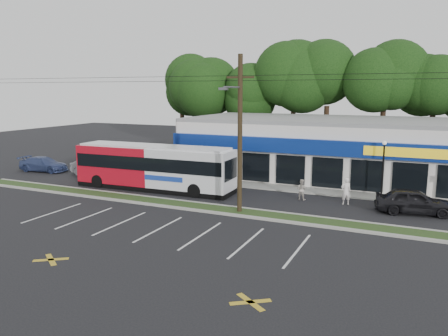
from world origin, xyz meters
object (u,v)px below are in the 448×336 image
at_px(car_dark, 414,201).
at_px(car_silver, 93,168).
at_px(metrobus, 154,166).
at_px(lamp_post, 383,163).
at_px(utility_pole, 237,129).
at_px(pedestrian_a, 346,191).
at_px(car_blue, 44,164).
at_px(pedestrian_b, 301,189).

distance_m(car_dark, car_silver, 27.34).
xyz_separation_m(metrobus, car_silver, (-8.26, 2.38, -1.10)).
relative_size(metrobus, car_dark, 2.77).
bearing_deg(lamp_post, car_dark, -55.82).
relative_size(utility_pole, pedestrian_a, 26.44).
height_order(utility_pole, car_blue, utility_pole).
height_order(utility_pole, lamp_post, utility_pole).
xyz_separation_m(car_silver, car_blue, (-5.94, -0.26, -0.06)).
xyz_separation_m(utility_pole, pedestrian_a, (6.06, 5.07, -4.47)).
distance_m(utility_pole, lamp_post, 11.67).
xyz_separation_m(lamp_post, pedestrian_a, (-2.11, -2.80, -1.72)).
distance_m(lamp_post, metrobus, 17.36).
bearing_deg(metrobus, pedestrian_a, 3.99).
relative_size(lamp_post, car_silver, 0.91).
height_order(lamp_post, metrobus, lamp_post).
xyz_separation_m(metrobus, car_dark, (19.04, 1.00, -1.06)).
distance_m(utility_pole, car_dark, 12.27).
xyz_separation_m(utility_pole, car_blue, (-22.83, 5.69, -4.70)).
distance_m(car_silver, pedestrian_b, 19.83).
xyz_separation_m(utility_pole, lamp_post, (8.17, 7.87, -2.74)).
relative_size(utility_pole, lamp_post, 11.76).
bearing_deg(metrobus, car_silver, 162.09).
bearing_deg(pedestrian_b, utility_pole, 64.02).
bearing_deg(utility_pole, pedestrian_b, 60.11).
distance_m(lamp_post, car_dark, 4.40).
distance_m(utility_pole, car_blue, 24.00).
distance_m(metrobus, car_dark, 19.10).
xyz_separation_m(car_dark, car_silver, (-27.30, 1.38, -0.04)).
bearing_deg(pedestrian_a, utility_pole, 14.06).
bearing_deg(metrobus, car_dark, 1.17).
bearing_deg(car_silver, pedestrian_a, -84.37).
distance_m(lamp_post, car_silver, 25.21).
height_order(car_silver, pedestrian_a, pedestrian_a).
height_order(utility_pole, pedestrian_b, utility_pole).
relative_size(metrobus, car_blue, 2.70).
bearing_deg(pedestrian_a, pedestrian_b, -25.90).
relative_size(car_dark, pedestrian_a, 2.52).
bearing_deg(pedestrian_b, pedestrian_a, -176.08).
height_order(car_silver, pedestrian_b, car_silver).
xyz_separation_m(car_blue, pedestrian_a, (28.89, -0.62, 0.24)).
height_order(car_dark, car_blue, car_dark).
bearing_deg(car_dark, utility_pole, 104.64).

